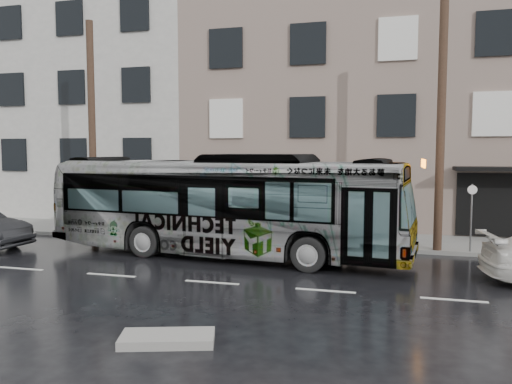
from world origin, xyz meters
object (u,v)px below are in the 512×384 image
Objects in this scene: utility_pole_front at (441,124)px; utility_pole_rear at (92,129)px; sign_post at (471,218)px; bus at (225,205)px.

utility_pole_front is 1.00× the size of utility_pole_rear.
utility_pole_rear is at bearing 180.00° from sign_post.
utility_pole_front is 3.48m from sign_post.
utility_pole_front is 3.75× the size of sign_post.
bus is (-8.40, -2.19, 0.45)m from sign_post.
utility_pole_front is 8.13m from bus.
utility_pole_rear is at bearing 78.27° from bus.
utility_pole_rear is 15.46m from sign_post.
utility_pole_rear is 7.61m from bus.
utility_pole_front is 0.70× the size of bus.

